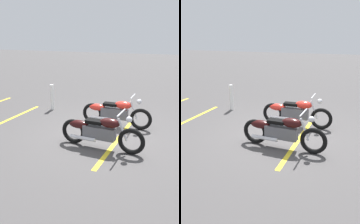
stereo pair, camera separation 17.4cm
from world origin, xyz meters
The scene contains 6 objects.
ground_plane centered at (0.00, 0.00, 0.00)m, with size 60.00×60.00×0.00m, color #474444.
motorcycle_bright_foreground centered at (-0.11, -0.82, 0.46)m, with size 2.23×0.62×1.04m.
motorcycle_dark_foreground centered at (-0.19, 0.82, 0.46)m, with size 2.23×0.62×1.04m.
bollard_post centered at (2.58, -1.64, 0.49)m, with size 0.14×0.14×0.97m, color white.
parking_stripe_near centered at (-0.51, 0.31, 0.00)m, with size 3.20×0.12×0.01m, color yellow.
parking_stripe_mid centered at (3.38, -0.14, 0.00)m, with size 3.20×0.12×0.01m, color yellow.
Camera 2 is at (-1.92, 6.22, 2.80)m, focal length 38.98 mm.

